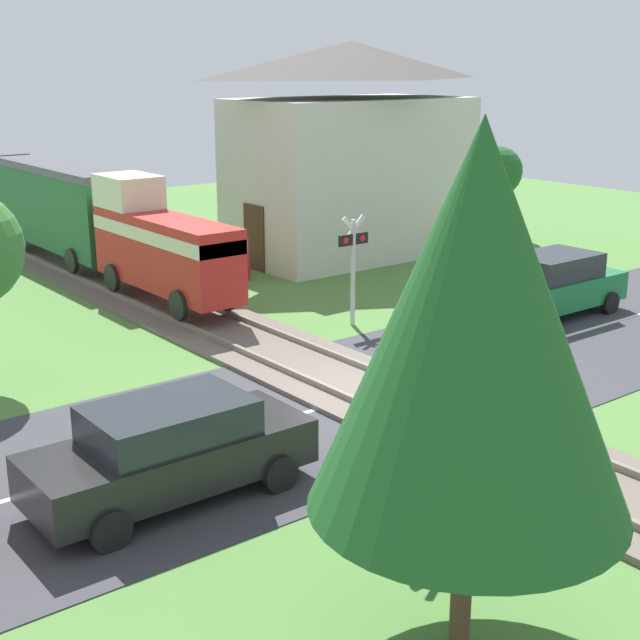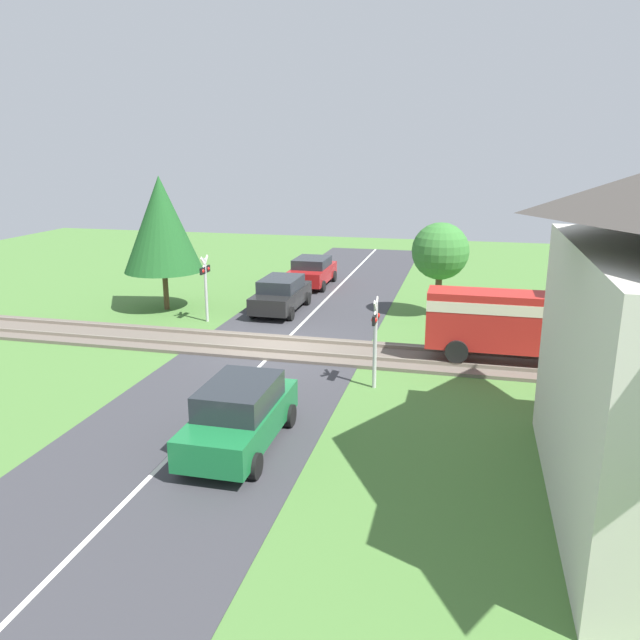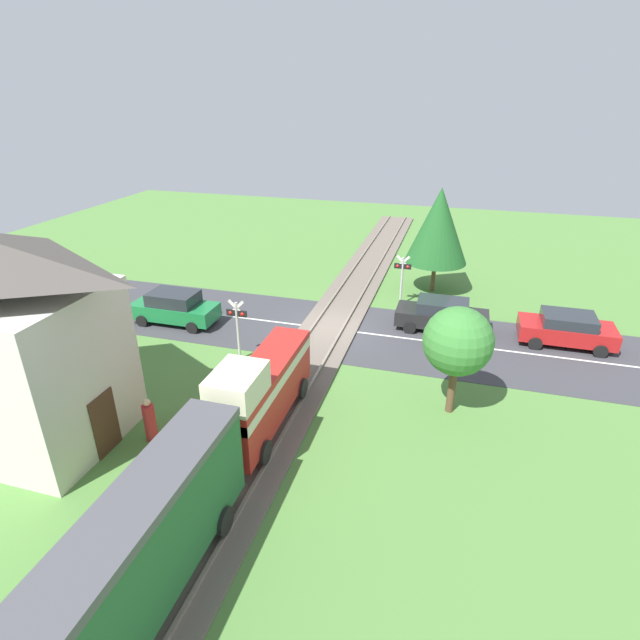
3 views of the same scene
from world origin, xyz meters
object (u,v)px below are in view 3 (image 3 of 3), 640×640
at_px(crossing_signal_east_approach, 237,322).
at_px(pedestrian_by_station, 150,421).
at_px(car_behind_queue, 567,329).
at_px(train, 108,597).
at_px(car_far_side, 175,307).
at_px(crossing_signal_west_approach, 402,273).
at_px(car_near_crossing, 442,315).

xyz_separation_m(crossing_signal_east_approach, pedestrian_by_station, (0.56, 5.83, -1.09)).
height_order(car_behind_queue, crossing_signal_east_approach, crossing_signal_east_approach).
relative_size(train, car_far_side, 5.06).
relative_size(car_far_side, car_behind_queue, 1.03).
bearing_deg(crossing_signal_west_approach, train, 81.75).
xyz_separation_m(train, car_near_crossing, (-5.26, -17.69, -1.08)).
distance_m(train, crossing_signal_east_approach, 12.59).
bearing_deg(train, car_near_crossing, -106.56).
height_order(crossing_signal_east_approach, pedestrian_by_station, crossing_signal_east_approach).
height_order(car_near_crossing, car_behind_queue, car_near_crossing).
xyz_separation_m(car_behind_queue, pedestrian_by_station, (14.32, 11.27, -0.08)).
bearing_deg(car_near_crossing, crossing_signal_east_approach, 33.60).
bearing_deg(car_behind_queue, train, 58.54).
xyz_separation_m(car_behind_queue, crossing_signal_west_approach, (7.89, -2.57, 1.01)).
relative_size(car_far_side, crossing_signal_east_approach, 1.52).
height_order(car_far_side, car_behind_queue, car_far_side).
distance_m(car_far_side, crossing_signal_west_approach, 11.88).
relative_size(car_near_crossing, car_far_side, 1.02).
xyz_separation_m(car_near_crossing, car_far_side, (12.84, 2.88, 0.04)).
xyz_separation_m(car_far_side, crossing_signal_west_approach, (-10.52, -5.45, 0.96)).
distance_m(car_behind_queue, crossing_signal_east_approach, 14.83).
bearing_deg(pedestrian_by_station, car_far_side, -64.07).
height_order(train, car_near_crossing, train).
bearing_deg(crossing_signal_west_approach, car_far_side, 27.37).
distance_m(train, pedestrian_by_station, 7.40).
relative_size(train, crossing_signal_west_approach, 7.67).
distance_m(train, crossing_signal_west_approach, 20.47).
relative_size(train, car_near_crossing, 4.94).
distance_m(train, car_near_crossing, 18.49).
bearing_deg(car_behind_queue, car_far_side, 8.89).
distance_m(crossing_signal_west_approach, crossing_signal_east_approach, 9.93).
bearing_deg(car_far_side, crossing_signal_west_approach, -152.63).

